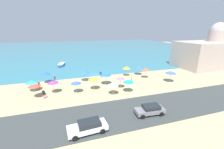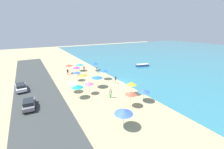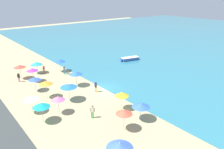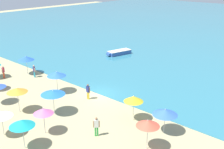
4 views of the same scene
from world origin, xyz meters
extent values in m
plane|color=tan|center=(0.00, 0.00, 0.00)|extent=(160.00, 160.00, 0.00)
cube|color=#373C3B|center=(0.00, -18.00, 0.03)|extent=(80.00, 8.00, 0.06)
cylinder|color=#B2B2B7|center=(-4.03, -2.83, 1.05)|extent=(0.05, 0.05, 2.09)
cone|color=blue|center=(-4.03, -2.83, 2.30)|extent=(2.19, 2.19, 0.51)
sphere|color=silver|center=(-4.03, -2.83, 2.59)|extent=(0.08, 0.08, 0.08)
cylinder|color=#B2B2B7|center=(10.23, -5.11, 1.05)|extent=(0.05, 0.05, 2.10)
cone|color=#DB553C|center=(10.23, -5.11, 2.29)|extent=(1.87, 1.87, 0.47)
sphere|color=silver|center=(10.23, -5.11, 2.55)|extent=(0.08, 0.08, 0.08)
cylinder|color=#B2B2B7|center=(-6.36, -8.85, 0.96)|extent=(0.05, 0.05, 1.92)
cone|color=blue|center=(-6.36, -8.85, 2.07)|extent=(1.91, 1.91, 0.39)
sphere|color=silver|center=(-6.36, -8.85, 2.30)|extent=(0.08, 0.08, 0.08)
cylinder|color=#B2B2B7|center=(-14.26, -5.49, 0.87)|extent=(0.05, 0.05, 1.75)
cone|color=teal|center=(-14.26, -5.49, 1.97)|extent=(2.29, 2.29, 0.55)
sphere|color=silver|center=(-14.26, -5.49, 2.28)|extent=(0.08, 0.08, 0.08)
cylinder|color=#B2B2B7|center=(6.57, -2.16, 0.99)|extent=(0.05, 0.05, 1.99)
cone|color=gold|center=(6.57, -2.16, 2.20)|extent=(1.85, 1.85, 0.53)
sphere|color=silver|center=(6.57, -2.16, 2.50)|extent=(0.08, 0.08, 0.08)
cylinder|color=#B2B2B7|center=(-12.21, -1.64, 1.03)|extent=(0.05, 0.05, 2.07)
cone|color=blue|center=(-12.21, -1.64, 2.28)|extent=(2.16, 2.16, 0.53)
sphere|color=silver|center=(-12.21, -1.64, 2.58)|extent=(0.08, 0.08, 0.08)
cylinder|color=#B2B2B7|center=(14.17, -9.19, 1.03)|extent=(0.05, 0.05, 2.06)
cone|color=#3E65C1|center=(14.17, -9.19, 2.28)|extent=(2.39, 2.39, 0.53)
sphere|color=silver|center=(14.17, -9.19, 2.57)|extent=(0.08, 0.08, 0.08)
cylinder|color=#B2B2B7|center=(-0.05, -6.34, 1.06)|extent=(0.05, 0.05, 2.13)
cone|color=blue|center=(-0.05, -6.34, 2.25)|extent=(2.38, 2.38, 0.35)
sphere|color=silver|center=(-0.05, -6.34, 2.46)|extent=(0.08, 0.08, 0.08)
cylinder|color=#B2B2B7|center=(2.29, -9.12, 0.98)|extent=(0.05, 0.05, 1.96)
cone|color=pink|center=(2.29, -9.12, 2.15)|extent=(1.74, 1.74, 0.49)
sphere|color=silver|center=(2.29, -9.12, 2.42)|extent=(0.08, 0.08, 0.08)
cylinder|color=#B2B2B7|center=(2.92, -11.53, 1.03)|extent=(0.05, 0.05, 2.05)
cone|color=#18A7AA|center=(2.92, -11.53, 2.26)|extent=(2.00, 2.00, 0.53)
sphere|color=silver|center=(2.92, -11.53, 2.56)|extent=(0.08, 0.08, 0.08)
cylinder|color=#B2B2B7|center=(-2.98, -8.44, 1.10)|extent=(0.05, 0.05, 2.19)
cone|color=orange|center=(-2.98, -8.44, 2.37)|extent=(2.03, 2.03, 0.45)
sphere|color=silver|center=(-2.98, -8.44, 2.62)|extent=(0.08, 0.08, 0.08)
cylinder|color=#B2B2B7|center=(-0.10, -11.67, 0.93)|extent=(0.05, 0.05, 1.86)
cone|color=white|center=(-0.10, -11.67, 2.03)|extent=(1.97, 1.97, 0.44)
sphere|color=silver|center=(-0.10, -11.67, 2.28)|extent=(0.08, 0.08, 0.08)
cylinder|color=#B2B2B7|center=(9.94, -2.12, 0.89)|extent=(0.05, 0.05, 1.78)
cone|color=blue|center=(9.94, -2.12, 1.97)|extent=(2.19, 2.19, 0.48)
sphere|color=silver|center=(9.94, -2.12, 2.24)|extent=(0.08, 0.08, 0.08)
cylinder|color=#B2B2B7|center=(-10.37, -7.70, 1.03)|extent=(0.05, 0.05, 2.05)
cone|color=purple|center=(-10.37, -7.70, 2.24)|extent=(1.95, 1.95, 0.48)
sphere|color=silver|center=(-10.37, -7.70, 2.51)|extent=(0.08, 0.08, 0.08)
cylinder|color=#B2B2B7|center=(-13.23, -8.89, 1.10)|extent=(0.05, 0.05, 2.19)
cone|color=#E44737|center=(-13.23, -8.89, 2.36)|extent=(2.07, 2.07, 0.44)
sphere|color=silver|center=(-13.23, -8.89, 2.61)|extent=(0.08, 0.08, 0.08)
cylinder|color=pink|center=(-11.94, -9.74, 0.40)|extent=(0.14, 0.14, 0.81)
cylinder|color=pink|center=(-11.79, -9.63, 0.40)|extent=(0.14, 0.14, 0.81)
cube|color=black|center=(-11.87, -9.69, 1.13)|extent=(0.42, 0.39, 0.64)
sphere|color=brown|center=(-11.87, -9.69, 1.58)|extent=(0.22, 0.22, 0.22)
cylinder|color=brown|center=(-12.06, -9.83, 1.08)|extent=(0.09, 0.09, 0.58)
cylinder|color=brown|center=(-11.68, -9.54, 1.08)|extent=(0.09, 0.09, 0.58)
cylinder|color=green|center=(5.89, -6.52, 0.43)|extent=(0.14, 0.14, 0.86)
cylinder|color=green|center=(6.01, -6.39, 0.43)|extent=(0.14, 0.14, 0.86)
cube|color=silver|center=(5.95, -6.46, 1.20)|extent=(0.41, 0.41, 0.68)
sphere|color=#996D4C|center=(5.95, -6.46, 1.67)|extent=(0.22, 0.22, 0.22)
cylinder|color=#996D4C|center=(5.79, -6.63, 1.15)|extent=(0.09, 0.09, 0.61)
cylinder|color=#996D4C|center=(6.11, -6.28, 1.15)|extent=(0.09, 0.09, 0.61)
cylinder|color=gold|center=(0.09, -1.75, 0.43)|extent=(0.14, 0.14, 0.86)
cylinder|color=gold|center=(-0.09, -1.76, 0.43)|extent=(0.14, 0.14, 0.86)
cube|color=navy|center=(0.00, -1.76, 1.20)|extent=(0.37, 0.24, 0.68)
sphere|color=brown|center=(0.00, -1.76, 1.67)|extent=(0.22, 0.22, 0.22)
cylinder|color=brown|center=(0.24, -1.75, 1.15)|extent=(0.09, 0.09, 0.61)
cylinder|color=brown|center=(-0.24, -1.77, 1.15)|extent=(0.09, 0.09, 0.61)
cylinder|color=#EA562B|center=(-13.26, -4.52, 0.40)|extent=(0.14, 0.14, 0.80)
cylinder|color=#EA562B|center=(-13.16, -4.66, 0.40)|extent=(0.14, 0.14, 0.80)
cube|color=#B52F44|center=(-13.21, -4.59, 1.12)|extent=(0.39, 0.42, 0.63)
sphere|color=tan|center=(-13.21, -4.59, 1.56)|extent=(0.22, 0.22, 0.22)
cylinder|color=tan|center=(-13.35, -4.39, 1.07)|extent=(0.09, 0.09, 0.57)
cylinder|color=tan|center=(-13.08, -4.79, 1.07)|extent=(0.09, 0.09, 0.57)
cylinder|color=teal|center=(-10.50, -1.69, 0.41)|extent=(0.14, 0.14, 0.82)
cylinder|color=teal|center=(-10.32, -1.73, 0.41)|extent=(0.14, 0.14, 0.82)
cube|color=navy|center=(-10.41, -1.71, 1.15)|extent=(0.40, 0.30, 0.65)
sphere|color=tan|center=(-10.41, -1.71, 1.60)|extent=(0.22, 0.22, 0.22)
cylinder|color=tan|center=(-10.64, -1.66, 1.10)|extent=(0.09, 0.09, 0.59)
cylinder|color=tan|center=(-10.17, -1.77, 1.10)|extent=(0.09, 0.09, 0.59)
cube|color=slate|center=(2.68, -19.50, 0.66)|extent=(4.20, 1.98, 0.56)
cube|color=#1E2328|center=(2.88, -19.52, 1.20)|extent=(2.39, 1.64, 0.52)
cylinder|color=black|center=(1.24, -20.18, 0.38)|extent=(0.66, 0.27, 0.64)
cylinder|color=black|center=(1.36, -18.61, 0.38)|extent=(0.66, 0.27, 0.64)
cylinder|color=black|center=(4.00, -20.39, 0.38)|extent=(0.66, 0.27, 0.64)
cylinder|color=black|center=(4.12, -18.83, 0.38)|extent=(0.66, 0.27, 0.64)
cube|color=silver|center=(-6.13, -20.63, 0.67)|extent=(4.64, 2.14, 0.57)
cube|color=#1E2328|center=(-5.91, -20.61, 1.21)|extent=(2.64, 1.78, 0.51)
cylinder|color=black|center=(-7.61, -21.60, 0.38)|extent=(0.65, 0.26, 0.64)
cylinder|color=black|center=(-7.73, -19.87, 0.38)|extent=(0.65, 0.26, 0.64)
cylinder|color=black|center=(-4.54, -21.39, 0.38)|extent=(0.65, 0.26, 0.64)
cylinder|color=black|center=(-4.66, -19.66, 0.38)|extent=(0.65, 0.26, 0.64)
cube|color=#3559A0|center=(-9.09, 14.30, 0.36)|extent=(2.39, 4.30, 0.63)
cube|color=#3559A0|center=(-9.61, 12.13, 0.43)|extent=(0.91, 0.62, 0.38)
cube|color=silver|center=(-9.09, 14.30, 0.72)|extent=(2.47, 4.32, 0.08)
camera|label=1|loc=(-7.89, -35.37, 11.59)|focal=24.00mm
camera|label=2|loc=(27.69, -18.70, 12.34)|focal=24.00mm
camera|label=3|loc=(25.66, -19.43, 14.49)|focal=35.00mm
camera|label=4|loc=(20.81, -21.13, 13.14)|focal=45.00mm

